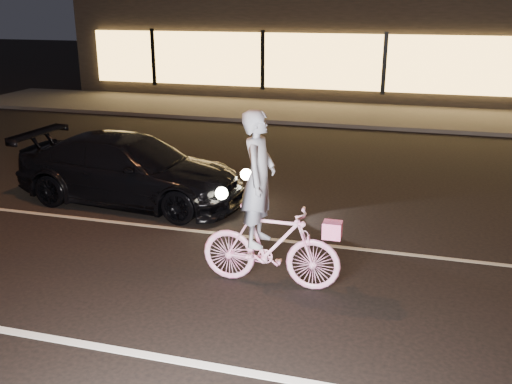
% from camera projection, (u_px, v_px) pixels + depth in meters
% --- Properties ---
extents(ground, '(90.00, 90.00, 0.00)m').
position_uv_depth(ground, '(301.00, 307.00, 7.29)').
color(ground, black).
rests_on(ground, ground).
extents(lane_stripe_near, '(60.00, 0.12, 0.01)m').
position_uv_depth(lane_stripe_near, '(273.00, 377.00, 5.92)').
color(lane_stripe_near, silver).
rests_on(lane_stripe_near, ground).
extents(lane_stripe_far, '(60.00, 0.10, 0.01)m').
position_uv_depth(lane_stripe_far, '(326.00, 245.00, 9.11)').
color(lane_stripe_far, gray).
rests_on(lane_stripe_far, ground).
extents(sidewalk, '(30.00, 4.00, 0.12)m').
position_uv_depth(sidewalk, '(378.00, 116.00, 19.14)').
color(sidewalk, '#383533').
rests_on(sidewalk, ground).
extents(storefront, '(25.40, 8.42, 4.20)m').
position_uv_depth(storefront, '(392.00, 40.00, 23.92)').
color(storefront, black).
rests_on(storefront, ground).
extents(cyclist, '(1.92, 0.66, 2.42)m').
position_uv_depth(cyclist, '(267.00, 226.00, 7.61)').
color(cyclist, '#FF4BA9').
rests_on(cyclist, ground).
extents(sedan, '(4.60, 2.13, 1.30)m').
position_uv_depth(sedan, '(131.00, 169.00, 10.93)').
color(sedan, black).
rests_on(sedan, ground).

